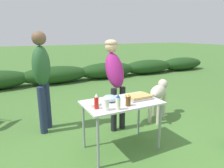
# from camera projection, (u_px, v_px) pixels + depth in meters

# --- Properties ---
(ground_plane) EXTENTS (60.00, 60.00, 0.00)m
(ground_plane) POSITION_uv_depth(u_px,v_px,m) (121.00, 148.00, 3.01)
(ground_plane) COLOR #477533
(shrub_hedge) EXTENTS (14.40, 0.90, 0.59)m
(shrub_hedge) POSITION_uv_depth(u_px,v_px,m) (55.00, 75.00, 6.97)
(shrub_hedge) COLOR #1E4219
(shrub_hedge) RESTS_ON ground
(folding_table) EXTENTS (1.10, 0.64, 0.74)m
(folding_table) POSITION_uv_depth(u_px,v_px,m) (122.00, 107.00, 2.85)
(folding_table) COLOR silver
(folding_table) RESTS_ON ground
(food_tray) EXTENTS (0.38, 0.28, 0.06)m
(food_tray) POSITION_uv_depth(u_px,v_px,m) (139.00, 97.00, 2.97)
(food_tray) COLOR #9E9EA3
(food_tray) RESTS_ON folding_table
(plate_stack) EXTENTS (0.20, 0.20, 0.04)m
(plate_stack) POSITION_uv_depth(u_px,v_px,m) (93.00, 104.00, 2.69)
(plate_stack) COLOR white
(plate_stack) RESTS_ON folding_table
(mixing_bowl) EXTENTS (0.22, 0.22, 0.09)m
(mixing_bowl) POSITION_uv_depth(u_px,v_px,m) (110.00, 98.00, 2.84)
(mixing_bowl) COLOR #99B2CC
(mixing_bowl) RESTS_ON folding_table
(paper_cup_stack) EXTENTS (0.08, 0.08, 0.15)m
(paper_cup_stack) POSITION_uv_depth(u_px,v_px,m) (106.00, 104.00, 2.50)
(paper_cup_stack) COLOR white
(paper_cup_stack) RESTS_ON folding_table
(beer_bottle) EXTENTS (0.07, 0.07, 0.17)m
(beer_bottle) POSITION_uv_depth(u_px,v_px,m) (128.00, 100.00, 2.65)
(beer_bottle) COLOR brown
(beer_bottle) RESTS_ON folding_table
(mayo_bottle) EXTENTS (0.06, 0.06, 0.21)m
(mayo_bottle) POSITION_uv_depth(u_px,v_px,m) (118.00, 102.00, 2.51)
(mayo_bottle) COLOR silver
(mayo_bottle) RESTS_ON folding_table
(ketchup_bottle) EXTENTS (0.06, 0.06, 0.20)m
(ketchup_bottle) POSITION_uv_depth(u_px,v_px,m) (96.00, 102.00, 2.55)
(ketchup_bottle) COLOR red
(ketchup_bottle) RESTS_ON folding_table
(standing_person_in_gray_fleece) EXTENTS (0.36, 0.48, 1.59)m
(standing_person_in_gray_fleece) POSITION_uv_depth(u_px,v_px,m) (115.00, 73.00, 3.47)
(standing_person_in_gray_fleece) COLOR black
(standing_person_in_gray_fleece) RESTS_ON ground
(standing_person_with_beanie) EXTENTS (0.43, 0.47, 1.73)m
(standing_person_with_beanie) POSITION_uv_depth(u_px,v_px,m) (42.00, 73.00, 3.34)
(standing_person_with_beanie) COLOR #232D4C
(standing_person_with_beanie) RESTS_ON ground
(dog) EXTENTS (0.80, 0.59, 0.77)m
(dog) POSITION_uv_depth(u_px,v_px,m) (159.00, 93.00, 3.94)
(dog) COLOR beige
(dog) RESTS_ON ground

